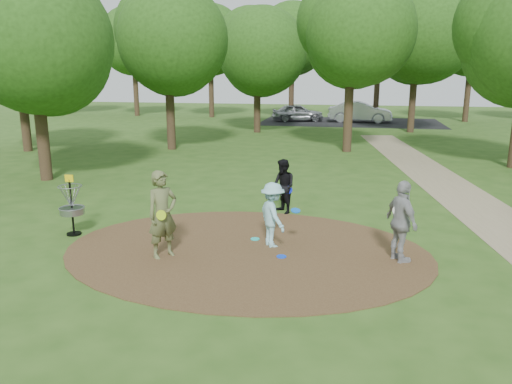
# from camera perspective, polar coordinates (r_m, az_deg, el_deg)

# --- Properties ---
(ground) EXTENTS (100.00, 100.00, 0.00)m
(ground) POSITION_cam_1_polar(r_m,az_deg,el_deg) (11.52, -1.16, -6.72)
(ground) COLOR #2D5119
(ground) RESTS_ON ground
(dirt_clearing) EXTENTS (8.40, 8.40, 0.02)m
(dirt_clearing) POSITION_cam_1_polar(r_m,az_deg,el_deg) (11.52, -1.16, -6.68)
(dirt_clearing) COLOR #47301C
(dirt_clearing) RESTS_ON ground
(parking_lot) EXTENTS (14.00, 8.00, 0.01)m
(parking_lot) POSITION_cam_1_polar(r_m,az_deg,el_deg) (40.74, 10.72, 7.87)
(parking_lot) COLOR black
(parking_lot) RESTS_ON ground
(player_observer_with_disc) EXTENTS (0.81, 0.85, 1.95)m
(player_observer_with_disc) POSITION_cam_1_polar(r_m,az_deg,el_deg) (11.04, -10.63, -2.56)
(player_observer_with_disc) COLOR #5B6339
(player_observer_with_disc) RESTS_ON ground
(player_throwing_with_disc) EXTENTS (1.19, 1.14, 1.53)m
(player_throwing_with_disc) POSITION_cam_1_polar(r_m,az_deg,el_deg) (11.57, 1.91, -2.64)
(player_throwing_with_disc) COLOR #93D2DB
(player_throwing_with_disc) RESTS_ON ground
(player_walking_with_disc) EXTENTS (0.94, 0.97, 1.57)m
(player_walking_with_disc) POSITION_cam_1_polar(r_m,az_deg,el_deg) (14.30, 3.12, 0.63)
(player_walking_with_disc) COLOR black
(player_walking_with_disc) RESTS_ON ground
(player_waiting_with_disc) EXTENTS (0.88, 1.13, 1.79)m
(player_waiting_with_disc) POSITION_cam_1_polar(r_m,az_deg,el_deg) (11.05, 16.31, -3.29)
(player_waiting_with_disc) COLOR #9A9A9D
(player_waiting_with_disc) RESTS_ON ground
(disc_ground_cyan) EXTENTS (0.22, 0.22, 0.02)m
(disc_ground_cyan) POSITION_cam_1_polar(r_m,az_deg,el_deg) (12.20, -0.11, -5.38)
(disc_ground_cyan) COLOR #1AD5CA
(disc_ground_cyan) RESTS_ON dirt_clearing
(disc_ground_blue) EXTENTS (0.22, 0.22, 0.02)m
(disc_ground_blue) POSITION_cam_1_polar(r_m,az_deg,el_deg) (11.11, 2.93, -7.37)
(disc_ground_blue) COLOR #0E3FF1
(disc_ground_blue) RESTS_ON dirt_clearing
(car_left) EXTENTS (4.39, 2.69, 1.40)m
(car_left) POSITION_cam_1_polar(r_m,az_deg,el_deg) (40.68, 4.77, 9.04)
(car_left) COLOR #9B9DA2
(car_left) RESTS_ON ground
(car_right) EXTENTS (4.98, 1.88, 1.62)m
(car_right) POSITION_cam_1_polar(r_m,az_deg,el_deg) (40.59, 11.81, 8.95)
(car_right) COLOR #B3B6BB
(car_right) RESTS_ON ground
(disc_golf_basket) EXTENTS (0.63, 0.63, 1.54)m
(disc_golf_basket) POSITION_cam_1_polar(r_m,az_deg,el_deg) (13.18, -20.37, -0.97)
(disc_golf_basket) COLOR black
(disc_golf_basket) RESTS_ON ground
(tree_ring) EXTENTS (37.25, 45.70, 9.42)m
(tree_ring) POSITION_cam_1_polar(r_m,az_deg,el_deg) (19.92, 12.39, 17.02)
(tree_ring) COLOR #332316
(tree_ring) RESTS_ON ground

